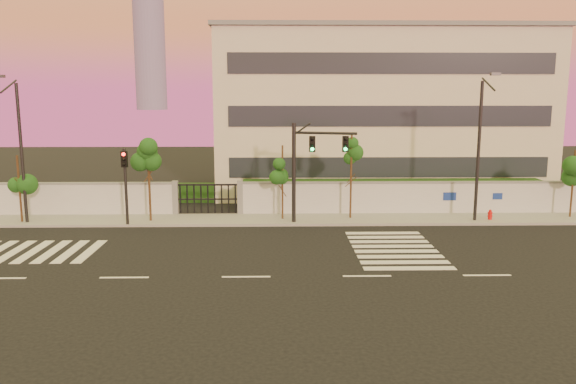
# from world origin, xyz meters

# --- Properties ---
(ground) EXTENTS (120.00, 120.00, 0.00)m
(ground) POSITION_xyz_m (0.00, 0.00, 0.00)
(ground) COLOR black
(ground) RESTS_ON ground
(sidewalk) EXTENTS (60.00, 3.00, 0.15)m
(sidewalk) POSITION_xyz_m (0.00, 10.50, 0.07)
(sidewalk) COLOR gray
(sidewalk) RESTS_ON ground
(perimeter_wall) EXTENTS (60.00, 0.36, 2.20)m
(perimeter_wall) POSITION_xyz_m (0.10, 12.00, 1.07)
(perimeter_wall) COLOR #B3B5BA
(perimeter_wall) RESTS_ON ground
(hedge_row) EXTENTS (41.00, 4.25, 1.80)m
(hedge_row) POSITION_xyz_m (1.17, 14.74, 0.82)
(hedge_row) COLOR #163710
(hedge_row) RESTS_ON ground
(institutional_building) EXTENTS (24.40, 12.40, 12.25)m
(institutional_building) POSITION_xyz_m (9.00, 21.99, 6.16)
(institutional_building) COLOR beige
(institutional_building) RESTS_ON ground
(road_markings) EXTENTS (57.00, 7.62, 0.02)m
(road_markings) POSITION_xyz_m (-1.58, 3.76, 0.01)
(road_markings) COLOR silver
(road_markings) RESTS_ON ground
(street_tree_b) EXTENTS (1.52, 1.21, 4.01)m
(street_tree_b) POSITION_xyz_m (-13.54, 9.97, 2.96)
(street_tree_b) COLOR #382314
(street_tree_b) RESTS_ON ground
(street_tree_c) EXTENTS (1.61, 1.28, 4.90)m
(street_tree_c) POSITION_xyz_m (-6.11, 10.09, 3.60)
(street_tree_c) COLOR #382314
(street_tree_c) RESTS_ON ground
(street_tree_d) EXTENTS (1.31, 1.04, 4.51)m
(street_tree_d) POSITION_xyz_m (1.62, 10.46, 3.32)
(street_tree_d) COLOR #382314
(street_tree_d) RESTS_ON ground
(street_tree_e) EXTENTS (1.44, 1.15, 5.10)m
(street_tree_e) POSITION_xyz_m (5.69, 10.62, 3.75)
(street_tree_e) COLOR #382314
(street_tree_e) RESTS_ON ground
(street_tree_f) EXTENTS (1.43, 1.14, 4.20)m
(street_tree_f) POSITION_xyz_m (19.01, 10.63, 3.09)
(street_tree_f) COLOR #382314
(street_tree_f) RESTS_ON ground
(traffic_signal_main) EXTENTS (3.64, 1.15, 5.84)m
(traffic_signal_main) POSITION_xyz_m (2.98, 9.54, 3.69)
(traffic_signal_main) COLOR black
(traffic_signal_main) RESTS_ON ground
(traffic_signal_secondary) EXTENTS (0.35, 0.34, 4.48)m
(traffic_signal_secondary) POSITION_xyz_m (-7.23, 9.11, 2.84)
(traffic_signal_secondary) COLOR black
(traffic_signal_secondary) RESTS_ON ground
(streetlight_west) EXTENTS (0.50, 2.03, 8.44)m
(streetlight_west) POSITION_xyz_m (-13.21, 9.64, 4.56)
(streetlight_west) COLOR black
(streetlight_west) RESTS_ON ground
(streetlight_east) EXTENTS (0.51, 2.06, 8.58)m
(streetlight_east) POSITION_xyz_m (12.90, 9.62, 4.64)
(streetlight_east) COLOR black
(streetlight_east) RESTS_ON ground
(fire_hydrant) EXTENTS (0.28, 0.28, 0.74)m
(fire_hydrant) POSITION_xyz_m (13.86, 9.94, 0.37)
(fire_hydrant) COLOR red
(fire_hydrant) RESTS_ON ground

